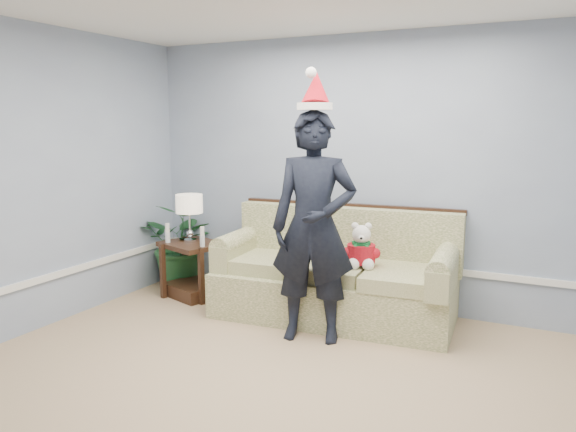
{
  "coord_description": "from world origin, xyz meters",
  "views": [
    {
      "loc": [
        1.92,
        -2.83,
        1.85
      ],
      "look_at": [
        -0.24,
        1.55,
        1.03
      ],
      "focal_mm": 35.0,
      "sensor_mm": 36.0,
      "label": 1
    }
  ],
  "objects_px": {
    "houseplant": "(183,244)",
    "man": "(314,227)",
    "table_lamp": "(189,206)",
    "teddy_bear": "(361,251)",
    "side_table": "(193,275)",
    "sofa": "(336,278)"
  },
  "relations": [
    {
      "from": "sofa",
      "to": "side_table",
      "type": "distance_m",
      "value": 1.61
    },
    {
      "from": "sofa",
      "to": "table_lamp",
      "type": "relative_size",
      "value": 4.54
    },
    {
      "from": "side_table",
      "to": "table_lamp",
      "type": "relative_size",
      "value": 1.46
    },
    {
      "from": "side_table",
      "to": "table_lamp",
      "type": "height_order",
      "value": "table_lamp"
    },
    {
      "from": "sofa",
      "to": "man",
      "type": "height_order",
      "value": "man"
    },
    {
      "from": "table_lamp",
      "to": "side_table",
      "type": "bearing_deg",
      "value": -31.84
    },
    {
      "from": "table_lamp",
      "to": "man",
      "type": "xyz_separation_m",
      "value": [
        1.68,
        -0.55,
        0.0
      ]
    },
    {
      "from": "table_lamp",
      "to": "man",
      "type": "distance_m",
      "value": 1.76
    },
    {
      "from": "side_table",
      "to": "houseplant",
      "type": "xyz_separation_m",
      "value": [
        -0.35,
        0.3,
        0.25
      ]
    },
    {
      "from": "houseplant",
      "to": "sofa",
      "type": "bearing_deg",
      "value": -5.98
    },
    {
      "from": "table_lamp",
      "to": "houseplant",
      "type": "xyz_separation_m",
      "value": [
        -0.3,
        0.28,
        -0.5
      ]
    },
    {
      "from": "sofa",
      "to": "teddy_bear",
      "type": "xyz_separation_m",
      "value": [
        0.29,
        -0.14,
        0.33
      ]
    },
    {
      "from": "side_table",
      "to": "teddy_bear",
      "type": "relative_size",
      "value": 1.79
    },
    {
      "from": "side_table",
      "to": "houseplant",
      "type": "height_order",
      "value": "houseplant"
    },
    {
      "from": "table_lamp",
      "to": "teddy_bear",
      "type": "distance_m",
      "value": 1.95
    },
    {
      "from": "side_table",
      "to": "houseplant",
      "type": "relative_size",
      "value": 0.77
    },
    {
      "from": "table_lamp",
      "to": "teddy_bear",
      "type": "bearing_deg",
      "value": -1.85
    },
    {
      "from": "side_table",
      "to": "teddy_bear",
      "type": "xyz_separation_m",
      "value": [
        1.89,
        -0.04,
        0.47
      ]
    },
    {
      "from": "side_table",
      "to": "teddy_bear",
      "type": "height_order",
      "value": "teddy_bear"
    },
    {
      "from": "teddy_bear",
      "to": "table_lamp",
      "type": "bearing_deg",
      "value": 159.98
    },
    {
      "from": "houseplant",
      "to": "man",
      "type": "bearing_deg",
      "value": -22.63
    },
    {
      "from": "houseplant",
      "to": "man",
      "type": "relative_size",
      "value": 0.49
    }
  ]
}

